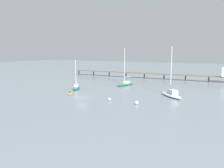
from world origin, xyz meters
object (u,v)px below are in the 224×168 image
at_px(sailboat_green, 125,83).
at_px(sailboat_white, 171,94).
at_px(dinghy_yellow, 70,94).
at_px(pier, 175,73).
at_px(mooring_buoy_near, 137,103).
at_px(mooring_buoy_outer, 110,99).
at_px(sailboat_teal, 76,87).

xyz_separation_m(sailboat_green, sailboat_white, (20.22, -13.59, 0.12)).
bearing_deg(sailboat_white, dinghy_yellow, -159.28).
bearing_deg(dinghy_yellow, pier, 67.68).
bearing_deg(pier, mooring_buoy_near, -87.23).
height_order(dinghy_yellow, mooring_buoy_outer, dinghy_yellow).
bearing_deg(dinghy_yellow, mooring_buoy_outer, -8.99).
distance_m(sailboat_white, mooring_buoy_outer, 17.99).
relative_size(sailboat_green, mooring_buoy_outer, 17.63).
relative_size(sailboat_teal, mooring_buoy_near, 11.19).
xyz_separation_m(sailboat_white, dinghy_yellow, (-27.37, -10.35, -0.63)).
xyz_separation_m(dinghy_yellow, mooring_buoy_near, (22.26, -2.87, 0.22)).
bearing_deg(mooring_buoy_near, pier, 92.77).
distance_m(sailboat_teal, dinghy_yellow, 9.93).
bearing_deg(mooring_buoy_near, sailboat_teal, 155.95).
height_order(sailboat_white, mooring_buoy_near, sailboat_white).
xyz_separation_m(sailboat_teal, dinghy_yellow, (4.25, -8.96, -0.44)).
bearing_deg(mooring_buoy_outer, mooring_buoy_near, -4.16).
height_order(pier, dinghy_yellow, pier).
height_order(sailboat_white, dinghy_yellow, sailboat_white).
relative_size(sailboat_green, dinghy_yellow, 5.59).
bearing_deg(sailboat_teal, mooring_buoy_outer, -30.89).
height_order(mooring_buoy_outer, mooring_buoy_near, mooring_buoy_near).
bearing_deg(sailboat_teal, sailboat_white, 2.51).
height_order(sailboat_green, mooring_buoy_near, sailboat_green).
height_order(pier, mooring_buoy_outer, pier).
xyz_separation_m(sailboat_teal, mooring_buoy_near, (26.51, -11.83, -0.22)).
xyz_separation_m(sailboat_green, mooring_buoy_outer, (7.44, -26.25, -0.34)).
distance_m(mooring_buoy_outer, mooring_buoy_near, 7.68).
xyz_separation_m(sailboat_white, mooring_buoy_near, (-5.11, -13.22, -0.41)).
distance_m(sailboat_green, sailboat_white, 24.36).
bearing_deg(sailboat_green, pier, 62.48).
relative_size(sailboat_teal, mooring_buoy_outer, 12.38).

